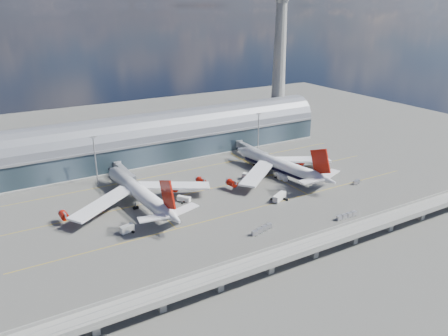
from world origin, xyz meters
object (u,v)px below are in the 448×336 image
floodlight_mast_right (258,132)px  cargo_train_1 (346,216)px  cargo_train_2 (357,182)px  service_truck_3 (284,178)px  airliner_right (280,165)px  service_truck_0 (184,199)px  airliner_left (140,193)px  service_truck_2 (279,197)px  service_truck_4 (279,176)px  control_tower (279,61)px  service_truck_5 (249,176)px  floodlight_mast_left (95,159)px  service_truck_1 (127,229)px  cargo_train_0 (262,229)px

floodlight_mast_right → cargo_train_1: floodlight_mast_right is taller
cargo_train_2 → service_truck_3: bearing=72.8°
floodlight_mast_right → service_truck_3: bearing=-107.0°
airliner_right → service_truck_0: airliner_right is taller
service_truck_3 → cargo_train_2: 37.26m
airliner_left → service_truck_2: airliner_left is taller
floodlight_mast_right → airliner_right: size_ratio=0.36×
service_truck_4 → floodlight_mast_right: bearing=83.3°
airliner_left → service_truck_4: 75.62m
airliner_right → service_truck_2: 32.50m
control_tower → service_truck_5: bearing=-136.0°
cargo_train_1 → service_truck_0: bearing=46.6°
floodlight_mast_left → service_truck_1: floodlight_mast_left is taller
service_truck_0 → service_truck_1: service_truck_1 is taller
cargo_train_0 → control_tower: bearing=-24.3°
service_truck_3 → control_tower: bearing=72.3°
control_tower → service_truck_0: control_tower is taller
airliner_right → service_truck_3: size_ratio=12.32×
floodlight_mast_right → service_truck_2: (-31.08, -63.57, -11.92)m
airliner_left → cargo_train_2: size_ratio=13.78×
control_tower → service_truck_2: bearing=-125.8°
floodlight_mast_right → service_truck_5: size_ratio=3.70×
floodlight_mast_left → service_truck_5: size_ratio=3.70×
cargo_train_1 → airliner_right: bearing=-5.7°
control_tower → service_truck_4: control_tower is taller
floodlight_mast_right → service_truck_0: 83.32m
cargo_train_0 → cargo_train_1: bearing=-87.4°
cargo_train_0 → airliner_left: bearing=49.8°
airliner_right → cargo_train_2: (27.56, -29.21, -5.00)m
service_truck_4 → service_truck_5: 16.38m
airliner_right → service_truck_0: 59.59m
service_truck_0 → service_truck_4: (56.16, 0.50, 0.19)m
floodlight_mast_right → cargo_train_0: size_ratio=2.21×
control_tower → service_truck_2: size_ratio=11.12×
service_truck_2 → cargo_train_1: (14.25, -29.30, -0.71)m
airliner_right → service_truck_0: size_ratio=11.32×
service_truck_0 → service_truck_1: (-32.81, -15.75, 0.28)m
floodlight_mast_left → service_truck_4: floodlight_mast_left is taller
floodlight_mast_right → service_truck_1: floodlight_mast_right is taller
service_truck_1 → airliner_left: bearing=-44.9°
service_truck_2 → service_truck_4: 27.37m
service_truck_0 → airliner_left: bearing=126.1°
airliner_right → cargo_train_0: 64.50m
service_truck_4 → cargo_train_2: (30.66, -25.46, -0.63)m
service_truck_0 → service_truck_2: size_ratio=0.69×
cargo_train_1 → cargo_train_2: cargo_train_1 is taller
floodlight_mast_right → airliner_right: bearing=-106.9°
service_truck_1 → cargo_train_0: (47.89, -26.73, -0.65)m
airliner_right → service_truck_4: (-3.10, -3.75, -4.37)m
control_tower → service_truck_4: bearing=-125.5°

